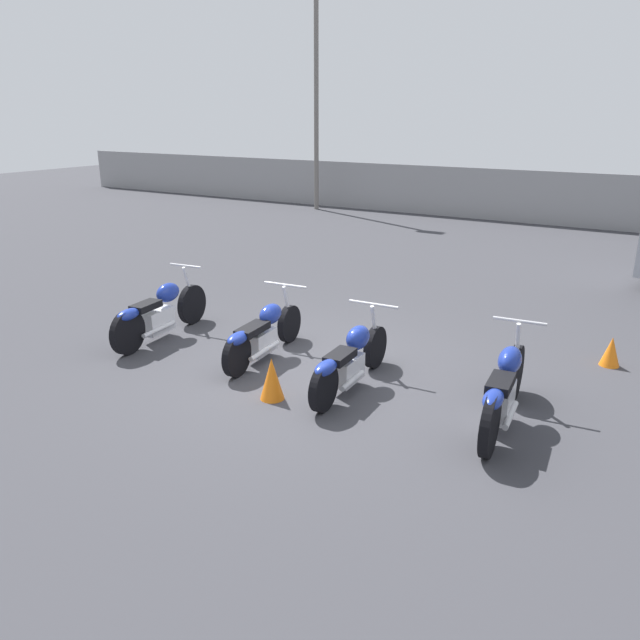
{
  "coord_description": "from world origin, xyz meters",
  "views": [
    {
      "loc": [
        4.16,
        -6.66,
        3.35
      ],
      "look_at": [
        0.0,
        0.23,
        0.65
      ],
      "focal_mm": 35.0,
      "sensor_mm": 36.0,
      "label": 1
    }
  ],
  "objects_px": {
    "motorcycle_slot_0": "(159,312)",
    "light_pole_left": "(316,80)",
    "traffic_cone_far": "(272,379)",
    "motorcycle_slot_2": "(350,360)",
    "traffic_cone_near": "(611,351)",
    "motorcycle_slot_1": "(263,333)",
    "motorcycle_slot_3": "(504,390)"
  },
  "relations": [
    {
      "from": "light_pole_left",
      "to": "motorcycle_slot_1",
      "type": "relative_size",
      "value": 3.64
    },
    {
      "from": "motorcycle_slot_0",
      "to": "motorcycle_slot_3",
      "type": "xyz_separation_m",
      "value": [
        5.3,
        -0.1,
        0.02
      ]
    },
    {
      "from": "motorcycle_slot_1",
      "to": "motorcycle_slot_2",
      "type": "bearing_deg",
      "value": -14.48
    },
    {
      "from": "light_pole_left",
      "to": "motorcycle_slot_1",
      "type": "distance_m",
      "value": 14.89
    },
    {
      "from": "traffic_cone_far",
      "to": "traffic_cone_near",
      "type": "bearing_deg",
      "value": 43.99
    },
    {
      "from": "motorcycle_slot_3",
      "to": "traffic_cone_far",
      "type": "distance_m",
      "value": 2.71
    },
    {
      "from": "motorcycle_slot_1",
      "to": "traffic_cone_far",
      "type": "relative_size",
      "value": 3.83
    },
    {
      "from": "motorcycle_slot_1",
      "to": "motorcycle_slot_3",
      "type": "xyz_separation_m",
      "value": [
        3.45,
        -0.23,
        0.05
      ]
    },
    {
      "from": "motorcycle_slot_0",
      "to": "traffic_cone_far",
      "type": "distance_m",
      "value": 2.85
    },
    {
      "from": "motorcycle_slot_0",
      "to": "motorcycle_slot_3",
      "type": "relative_size",
      "value": 1.0
    },
    {
      "from": "motorcycle_slot_0",
      "to": "traffic_cone_near",
      "type": "bearing_deg",
      "value": 15.77
    },
    {
      "from": "motorcycle_slot_1",
      "to": "traffic_cone_near",
      "type": "height_order",
      "value": "motorcycle_slot_1"
    },
    {
      "from": "motorcycle_slot_1",
      "to": "traffic_cone_near",
      "type": "bearing_deg",
      "value": 22.9
    },
    {
      "from": "motorcycle_slot_0",
      "to": "traffic_cone_far",
      "type": "height_order",
      "value": "motorcycle_slot_0"
    },
    {
      "from": "motorcycle_slot_2",
      "to": "motorcycle_slot_3",
      "type": "height_order",
      "value": "motorcycle_slot_3"
    },
    {
      "from": "motorcycle_slot_1",
      "to": "motorcycle_slot_3",
      "type": "height_order",
      "value": "motorcycle_slot_3"
    },
    {
      "from": "light_pole_left",
      "to": "motorcycle_slot_0",
      "type": "distance_m",
      "value": 14.25
    },
    {
      "from": "motorcycle_slot_2",
      "to": "traffic_cone_near",
      "type": "xyz_separation_m",
      "value": [
        2.72,
        2.53,
        -0.19
      ]
    },
    {
      "from": "motorcycle_slot_2",
      "to": "traffic_cone_near",
      "type": "distance_m",
      "value": 3.72
    },
    {
      "from": "motorcycle_slot_0",
      "to": "light_pole_left",
      "type": "bearing_deg",
      "value": 105.47
    },
    {
      "from": "motorcycle_slot_0",
      "to": "motorcycle_slot_2",
      "type": "distance_m",
      "value": 3.38
    },
    {
      "from": "motorcycle_slot_1",
      "to": "traffic_cone_far",
      "type": "distance_m",
      "value": 1.32
    },
    {
      "from": "motorcycle_slot_0",
      "to": "traffic_cone_far",
      "type": "relative_size",
      "value": 4.13
    },
    {
      "from": "traffic_cone_far",
      "to": "motorcycle_slot_0",
      "type": "bearing_deg",
      "value": 162.41
    },
    {
      "from": "motorcycle_slot_2",
      "to": "motorcycle_slot_3",
      "type": "xyz_separation_m",
      "value": [
        1.92,
        0.01,
        0.04
      ]
    },
    {
      "from": "motorcycle_slot_1",
      "to": "motorcycle_slot_3",
      "type": "relative_size",
      "value": 0.93
    },
    {
      "from": "motorcycle_slot_1",
      "to": "motorcycle_slot_2",
      "type": "distance_m",
      "value": 1.55
    },
    {
      "from": "traffic_cone_near",
      "to": "traffic_cone_far",
      "type": "bearing_deg",
      "value": -136.01
    },
    {
      "from": "traffic_cone_near",
      "to": "motorcycle_slot_1",
      "type": "bearing_deg",
      "value": -151.77
    },
    {
      "from": "motorcycle_slot_1",
      "to": "traffic_cone_far",
      "type": "height_order",
      "value": "motorcycle_slot_1"
    },
    {
      "from": "light_pole_left",
      "to": "motorcycle_slot_2",
      "type": "distance_m",
      "value": 15.85
    },
    {
      "from": "light_pole_left",
      "to": "motorcycle_slot_2",
      "type": "relative_size",
      "value": 3.53
    }
  ]
}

